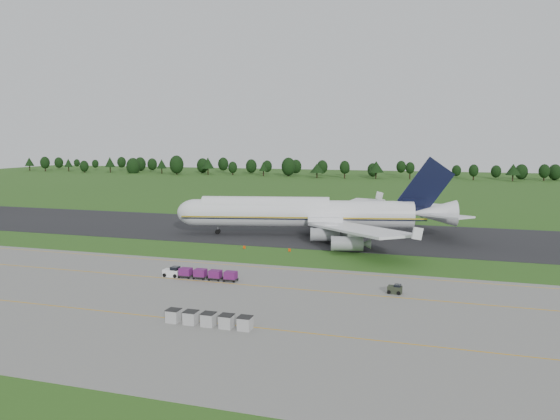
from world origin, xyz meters
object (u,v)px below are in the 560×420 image
(aircraft, at_px, (308,213))
(edge_markers, at_px, (267,249))
(baggage_train, at_px, (199,274))
(utility_cart, at_px, (395,290))
(uld_row, at_px, (209,319))

(aircraft, height_order, edge_markers, aircraft)
(edge_markers, bearing_deg, baggage_train, -97.18)
(utility_cart, bearing_deg, baggage_train, -178.78)
(uld_row, bearing_deg, baggage_train, 118.52)
(baggage_train, bearing_deg, uld_row, -61.48)
(aircraft, xyz_separation_m, baggage_train, (-7.04, -45.27, -4.48))
(uld_row, bearing_deg, edge_markers, 99.74)
(uld_row, distance_m, edge_markers, 46.74)
(uld_row, bearing_deg, aircraft, 93.56)
(aircraft, bearing_deg, utility_cart, -61.05)
(edge_markers, bearing_deg, uld_row, -80.26)
(edge_markers, bearing_deg, aircraft, 79.02)
(utility_cart, height_order, edge_markers, utility_cart)
(aircraft, relative_size, baggage_train, 5.15)
(aircraft, distance_m, baggage_train, 46.03)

